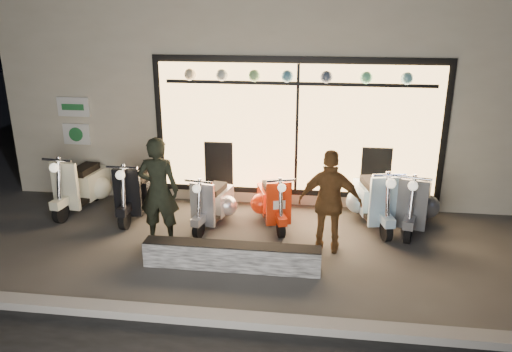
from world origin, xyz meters
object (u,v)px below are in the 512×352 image
Objects in this scene: graffiti_barrier at (232,256)px; woman at (330,202)px; man at (159,191)px; scooter_red at (272,201)px; scooter_silver at (214,202)px.

graffiti_barrier is 1.58× the size of woman.
woman is at bearing 177.01° from man.
scooter_red is 0.81× the size of woman.
woman is at bearing -64.44° from scooter_red.
graffiti_barrier is at bearing -120.77° from scooter_red.
scooter_silver is 1.05m from scooter_red.
scooter_red is 2.12m from man.
man reaches higher than scooter_silver.
woman reaches higher than scooter_red.
man reaches higher than scooter_red.
graffiti_barrier is 1.68m from man.
graffiti_barrier is 1.47× the size of man.
woman reaches higher than scooter_silver.
graffiti_barrier is at bearing 147.19° from man.
man is at bearing -118.61° from scooter_silver.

